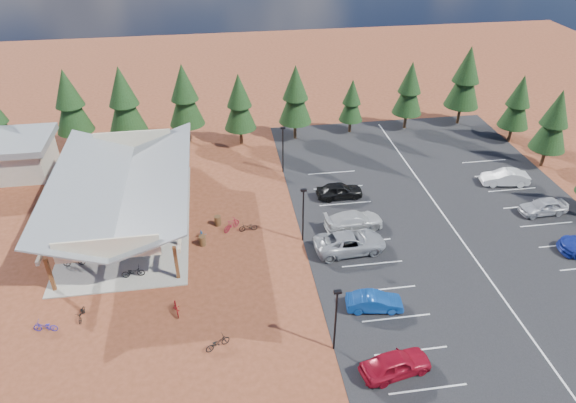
{
  "coord_description": "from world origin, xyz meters",
  "views": [
    {
      "loc": [
        -1.45,
        -32.57,
        26.75
      ],
      "look_at": [
        4.1,
        4.51,
        2.44
      ],
      "focal_mm": 32.0,
      "sensor_mm": 36.0,
      "label": 1
    }
  ],
  "objects_px": {
    "lamp_post_1": "(303,211)",
    "bike_1": "(110,232)",
    "lamp_post_2": "(283,146)",
    "trash_bin_1": "(218,221)",
    "bike_12": "(218,343)",
    "bike_16": "(248,227)",
    "bike_3": "(119,189)",
    "bike_6": "(166,198)",
    "trash_bin_0": "(202,241)",
    "bike_11": "(176,308)",
    "bike_8": "(82,314)",
    "car_0": "(396,364)",
    "car_3": "(354,220)",
    "bike_7": "(155,179)",
    "car_1": "(374,302)",
    "bike_2": "(101,200)",
    "car_2": "(350,242)",
    "bike_5": "(153,218)",
    "bike_pavilion": "(122,186)",
    "bike_0": "(74,261)",
    "bike_15": "(232,225)",
    "car_4": "(339,190)",
    "bike_4": "(133,272)",
    "lamp_post_0": "(336,316)",
    "car_8": "(543,206)",
    "bike_14": "(202,236)",
    "car_9": "(505,178)",
    "bike_10": "(45,327)"
  },
  "relations": [
    {
      "from": "lamp_post_1",
      "to": "bike_1",
      "type": "height_order",
      "value": "lamp_post_1"
    },
    {
      "from": "lamp_post_2",
      "to": "trash_bin_1",
      "type": "distance_m",
      "value": 11.47
    },
    {
      "from": "bike_12",
      "to": "bike_16",
      "type": "relative_size",
      "value": 1.1
    },
    {
      "from": "bike_3",
      "to": "bike_6",
      "type": "xyz_separation_m",
      "value": [
        4.62,
        -2.32,
        -0.11
      ]
    },
    {
      "from": "trash_bin_0",
      "to": "bike_11",
      "type": "relative_size",
      "value": 0.58
    },
    {
      "from": "bike_8",
      "to": "trash_bin_1",
      "type": "bearing_deg",
      "value": 47.33
    },
    {
      "from": "car_0",
      "to": "car_3",
      "type": "xyz_separation_m",
      "value": [
        1.39,
        15.57,
        -0.02
      ]
    },
    {
      "from": "trash_bin_0",
      "to": "car_3",
      "type": "distance_m",
      "value": 13.28
    },
    {
      "from": "bike_7",
      "to": "car_1",
      "type": "bearing_deg",
      "value": -137.59
    },
    {
      "from": "bike_2",
      "to": "car_2",
      "type": "height_order",
      "value": "car_2"
    },
    {
      "from": "lamp_post_1",
      "to": "bike_16",
      "type": "bearing_deg",
      "value": 155.69
    },
    {
      "from": "bike_5",
      "to": "bike_12",
      "type": "distance_m",
      "value": 16.05
    },
    {
      "from": "trash_bin_0",
      "to": "bike_5",
      "type": "relative_size",
      "value": 0.55
    },
    {
      "from": "bike_pavilion",
      "to": "bike_0",
      "type": "bearing_deg",
      "value": -122.61
    },
    {
      "from": "trash_bin_0",
      "to": "bike_15",
      "type": "bearing_deg",
      "value": 35.37
    },
    {
      "from": "car_4",
      "to": "bike_7",
      "type": "bearing_deg",
      "value": 72.55
    },
    {
      "from": "bike_pavilion",
      "to": "trash_bin_0",
      "type": "distance_m",
      "value": 8.54
    },
    {
      "from": "trash_bin_1",
      "to": "bike_5",
      "type": "bearing_deg",
      "value": 169.81
    },
    {
      "from": "bike_1",
      "to": "bike_4",
      "type": "height_order",
      "value": "bike_1"
    },
    {
      "from": "bike_0",
      "to": "bike_5",
      "type": "height_order",
      "value": "bike_5"
    },
    {
      "from": "lamp_post_0",
      "to": "car_1",
      "type": "xyz_separation_m",
      "value": [
        3.67,
        3.13,
        -2.27
      ]
    },
    {
      "from": "bike_1",
      "to": "bike_3",
      "type": "xyz_separation_m",
      "value": [
        -0.15,
        7.28,
        -0.04
      ]
    },
    {
      "from": "bike_0",
      "to": "car_4",
      "type": "height_order",
      "value": "car_4"
    },
    {
      "from": "bike_2",
      "to": "car_8",
      "type": "relative_size",
      "value": 0.4
    },
    {
      "from": "trash_bin_0",
      "to": "bike_16",
      "type": "height_order",
      "value": "trash_bin_0"
    },
    {
      "from": "lamp_post_2",
      "to": "bike_8",
      "type": "relative_size",
      "value": 3.27
    },
    {
      "from": "bike_14",
      "to": "bike_3",
      "type": "bearing_deg",
      "value": 123.68
    },
    {
      "from": "bike_pavilion",
      "to": "bike_11",
      "type": "xyz_separation_m",
      "value": [
        4.59,
        -12.14,
        -3.36
      ]
    },
    {
      "from": "bike_5",
      "to": "car_9",
      "type": "height_order",
      "value": "car_9"
    },
    {
      "from": "bike_1",
      "to": "car_8",
      "type": "distance_m",
      "value": 38.89
    },
    {
      "from": "bike_2",
      "to": "car_8",
      "type": "distance_m",
      "value": 41.18
    },
    {
      "from": "trash_bin_1",
      "to": "car_0",
      "type": "distance_m",
      "value": 20.69
    },
    {
      "from": "bike_15",
      "to": "car_8",
      "type": "distance_m",
      "value": 28.53
    },
    {
      "from": "bike_11",
      "to": "lamp_post_2",
      "type": "bearing_deg",
      "value": 48.33
    },
    {
      "from": "lamp_post_1",
      "to": "bike_10",
      "type": "xyz_separation_m",
      "value": [
        -19.25,
        -7.59,
        -2.53
      ]
    },
    {
      "from": "car_3",
      "to": "car_1",
      "type": "bearing_deg",
      "value": 167.54
    },
    {
      "from": "bike_8",
      "to": "bike_2",
      "type": "bearing_deg",
      "value": 95.4
    },
    {
      "from": "lamp_post_2",
      "to": "bike_12",
      "type": "bearing_deg",
      "value": -108.45
    },
    {
      "from": "bike_11",
      "to": "car_8",
      "type": "xyz_separation_m",
      "value": [
        32.96,
        7.87,
        0.32
      ]
    },
    {
      "from": "bike_10",
      "to": "bike_14",
      "type": "relative_size",
      "value": 0.92
    },
    {
      "from": "trash_bin_0",
      "to": "car_0",
      "type": "relative_size",
      "value": 0.2
    },
    {
      "from": "bike_3",
      "to": "bike_15",
      "type": "distance_m",
      "value": 12.96
    },
    {
      "from": "bike_pavilion",
      "to": "bike_11",
      "type": "relative_size",
      "value": 12.56
    },
    {
      "from": "lamp_post_2",
      "to": "car_2",
      "type": "xyz_separation_m",
      "value": [
        3.62,
        -14.0,
        -2.1
      ]
    },
    {
      "from": "bike_14",
      "to": "bike_16",
      "type": "height_order",
      "value": "bike_14"
    },
    {
      "from": "lamp_post_1",
      "to": "bike_7",
      "type": "height_order",
      "value": "lamp_post_1"
    },
    {
      "from": "bike_14",
      "to": "car_4",
      "type": "xyz_separation_m",
      "value": [
        13.16,
        4.96,
        0.32
      ]
    },
    {
      "from": "bike_1",
      "to": "car_9",
      "type": "relative_size",
      "value": 0.4
    },
    {
      "from": "bike_3",
      "to": "bike_10",
      "type": "height_order",
      "value": "bike_3"
    },
    {
      "from": "bike_15",
      "to": "car_3",
      "type": "xyz_separation_m",
      "value": [
        10.7,
        -1.33,
        0.25
      ]
    }
  ]
}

